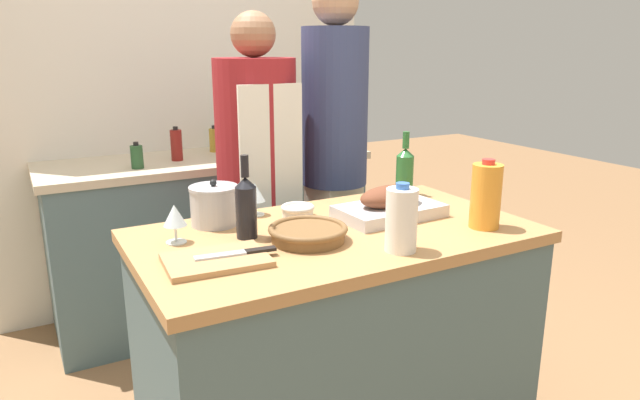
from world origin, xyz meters
The scene contains 21 objects.
kitchen_island centered at (0.00, 0.00, 0.45)m, with size 1.33×0.75×0.90m.
back_counter centered at (0.00, 1.39, 0.46)m, with size 1.73×0.60×0.92m.
back_wall centered at (0.00, 1.74, 1.27)m, with size 2.23×0.10×2.55m.
roasting_pan centered at (0.25, 0.04, 0.95)m, with size 0.39×0.24×0.12m.
wicker_basket centered at (-0.13, -0.05, 0.93)m, with size 0.25×0.25×0.05m.
cutting_board centered at (-0.45, -0.09, 0.91)m, with size 0.31×0.23×0.02m.
stock_pot centered at (-0.34, 0.26, 0.97)m, with size 0.17×0.17×0.16m.
mixing_bowl centered at (-0.04, 0.20, 0.93)m, with size 0.12×0.12×0.04m.
juice_jug centered at (0.46, -0.21, 1.02)m, with size 0.10×0.10×0.24m.
milk_jug centered at (0.07, -0.26, 1.00)m, with size 0.10×0.10×0.21m.
wine_bottle_green centered at (0.49, 0.28, 1.01)m, with size 0.07×0.07×0.27m.
wine_bottle_dark centered at (-0.29, 0.08, 1.01)m, with size 0.07×0.07×0.27m.
wine_glass_left centered at (-0.51, 0.14, 0.99)m, with size 0.07×0.07×0.13m.
wine_glass_right centered at (-0.17, 0.30, 0.99)m, with size 0.07×0.07×0.12m.
knife_chef centered at (-0.39, -0.10, 0.93)m, with size 0.24×0.06×0.01m.
stand_mixer centered at (0.19, 1.29, 1.06)m, with size 0.18×0.14×0.33m.
condiment_bottle_tall centered at (0.09, 1.51, 0.99)m, with size 0.06×0.06×0.15m.
condiment_bottle_short centered at (-0.17, 1.37, 1.01)m, with size 0.06×0.06×0.18m.
condiment_bottle_extra centered at (-0.39, 1.26, 0.98)m, with size 0.06×0.06×0.13m.
person_cook_aproned centered at (0.02, 0.73, 0.91)m, with size 0.36×0.36×1.65m.
person_cook_guest centered at (0.42, 0.73, 1.01)m, with size 0.31×0.31×1.80m.
Camera 1 is at (-0.93, -1.58, 1.51)m, focal length 32.00 mm.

